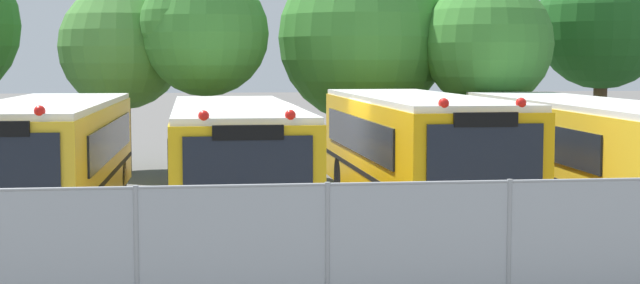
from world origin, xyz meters
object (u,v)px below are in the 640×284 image
Objects in this scene: tree_3 at (365,39)px; tree_5 at (603,23)px; tree_4 at (490,44)px; tree_1 at (119,45)px; tree_2 at (201,31)px; school_bus_0 at (50,156)px; school_bus_3 at (582,151)px; school_bus_1 at (234,155)px; school_bus_2 at (415,150)px.

tree_3 is 8.13m from tree_5.
tree_3 reaches higher than tree_4.
tree_1 is 0.85× the size of tree_3.
tree_2 is 13.13m from tree_5.
tree_3 is at bearing -132.35° from school_bus_0.
tree_1 is at bearing 149.24° from tree_2.
tree_4 is at bearing -88.94° from school_bus_3.
school_bus_2 reaches higher than school_bus_1.
tree_3 is at bearing -117.85° from school_bus_1.
tree_1 is at bearing 175.81° from tree_3.
school_bus_1 is 3.86m from school_bus_2.
school_bus_3 is (7.55, -0.35, 0.04)m from school_bus_1.
school_bus_0 is at bearing -94.46° from tree_1.
school_bus_1 is at bearing -70.94° from tree_1.
school_bus_0 is 1.67× the size of tree_2.
school_bus_0 is 3.76m from school_bus_1.
school_bus_3 is at bearing 177.17° from school_bus_2.
tree_4 reaches higher than tree_1.
tree_3 is (-3.27, 8.64, 2.61)m from school_bus_3.
tree_4 is at bearing -27.52° from tree_3.
school_bus_3 is at bearing -69.28° from tree_3.
tree_3 is 3.78m from tree_4.
tree_2 is (-4.51, 7.62, 2.74)m from school_bus_2.
tree_3 reaches higher than school_bus_0.
tree_5 reaches higher than school_bus_2.
tree_4 reaches higher than school_bus_0.
tree_3 is 1.15× the size of tree_4.
school_bus_2 is 3.70m from school_bus_3.
tree_2 is at bearing 174.13° from tree_4.
tree_2 is (2.40, -1.43, 0.37)m from tree_1.
school_bus_0 reaches higher than school_bus_1.
tree_5 is at bearing -114.24° from school_bus_3.
tree_4 is 0.86× the size of tree_5.
school_bus_1 is at bearing -84.99° from tree_2.
school_bus_0 is at bearing 2.85° from school_bus_1.
school_bus_1 is 1.81× the size of tree_1.
tree_3 reaches higher than school_bus_3.
tree_3 is (7.33, -0.54, 0.19)m from tree_1.
tree_2 reaches higher than school_bus_0.
tree_2 reaches higher than school_bus_1.
tree_5 is at bearing 8.93° from tree_2.
school_bus_2 is 1.72× the size of tree_4.
tree_1 is 15.40m from tree_5.
tree_5 is at bearing -147.98° from school_bus_0.
tree_2 is (-0.65, 7.40, 2.83)m from school_bus_1.
tree_3 reaches higher than school_bus_2.
tree_2 is 8.33m from tree_4.
tree_5 is at bearing -143.07° from school_bus_1.
tree_1 is 0.95× the size of tree_2.
tree_4 is (11.39, 6.77, 2.42)m from school_bus_0.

